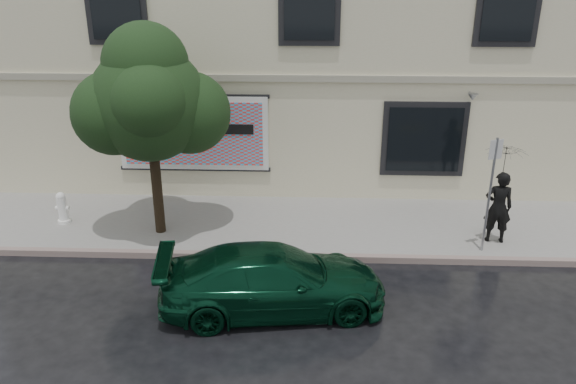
{
  "coord_description": "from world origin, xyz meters",
  "views": [
    {
      "loc": [
        0.07,
        -10.06,
        6.34
      ],
      "look_at": [
        -0.44,
        2.2,
        1.43
      ],
      "focal_mm": 35.0,
      "sensor_mm": 36.0,
      "label": 1
    }
  ],
  "objects_px": {
    "street_tree": "(149,104)",
    "car": "(273,280)",
    "pedestrian": "(498,207)",
    "fire_hydrant": "(62,208)"
  },
  "relations": [
    {
      "from": "car",
      "to": "street_tree",
      "type": "distance_m",
      "value": 5.16
    },
    {
      "from": "pedestrian",
      "to": "street_tree",
      "type": "xyz_separation_m",
      "value": [
        -8.25,
        0.2,
        2.37
      ]
    },
    {
      "from": "fire_hydrant",
      "to": "pedestrian",
      "type": "bearing_deg",
      "value": 14.41
    },
    {
      "from": "pedestrian",
      "to": "street_tree",
      "type": "height_order",
      "value": "street_tree"
    },
    {
      "from": "car",
      "to": "street_tree",
      "type": "height_order",
      "value": "street_tree"
    },
    {
      "from": "car",
      "to": "fire_hydrant",
      "type": "xyz_separation_m",
      "value": [
        -5.7,
        3.5,
        -0.08
      ]
    },
    {
      "from": "street_tree",
      "to": "car",
      "type": "bearing_deg",
      "value": -45.46
    },
    {
      "from": "car",
      "to": "pedestrian",
      "type": "height_order",
      "value": "pedestrian"
    },
    {
      "from": "car",
      "to": "fire_hydrant",
      "type": "distance_m",
      "value": 6.69
    },
    {
      "from": "car",
      "to": "street_tree",
      "type": "xyz_separation_m",
      "value": [
        -3.05,
        3.1,
        2.77
      ]
    }
  ]
}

